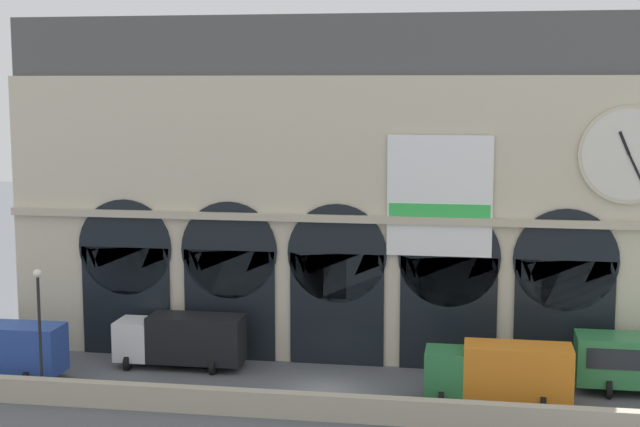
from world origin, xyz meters
TOP-DOWN VIEW (x-y plane):
  - ground_plane at (0.00, 0.00)m, footprint 200.00×200.00m
  - quay_parapet_wall at (0.00, -4.41)m, footprint 90.00×0.70m
  - station_building at (0.04, 7.67)m, footprint 40.17×5.77m
  - box_truck_midwest at (-8.81, 2.82)m, footprint 7.50×2.91m
  - box_truck_mideast at (9.35, -0.48)m, footprint 7.50×2.91m
  - street_lamp_quayside at (-14.43, -3.61)m, footprint 0.44×0.44m

SIDE VIEW (x-z plane):
  - ground_plane at x=0.00m, z-range 0.00..0.00m
  - quay_parapet_wall at x=0.00m, z-range 0.00..1.29m
  - box_truck_midwest at x=-8.81m, z-range 0.14..3.26m
  - box_truck_mideast at x=9.35m, z-range 0.14..3.26m
  - street_lamp_quayside at x=-14.43m, z-range 0.96..7.86m
  - station_building at x=0.04m, z-range -0.24..20.16m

